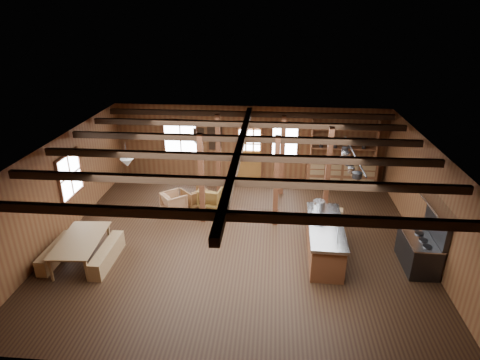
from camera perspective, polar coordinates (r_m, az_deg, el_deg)
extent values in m
cube|color=black|center=(11.49, -0.14, -8.55)|extent=(10.00, 9.00, 0.02)
cube|color=black|center=(10.28, -0.15, 4.90)|extent=(10.00, 9.00, 0.02)
cube|color=#5A2F19|center=(12.27, -24.14, -1.14)|extent=(0.02, 9.00, 2.80)
cube|color=#5A2F19|center=(11.55, 25.50, -2.91)|extent=(0.02, 9.00, 2.80)
cube|color=#5A2F19|center=(14.99, 1.38, 5.26)|extent=(10.00, 0.02, 2.80)
cube|color=#5A2F19|center=(7.05, -3.55, -18.22)|extent=(10.00, 0.02, 2.80)
cube|color=black|center=(7.13, -2.65, -5.06)|extent=(9.80, 0.12, 0.18)
cube|color=black|center=(8.47, -1.35, -0.23)|extent=(9.80, 0.12, 0.18)
cube|color=black|center=(9.85, -0.41, 3.26)|extent=(9.80, 0.12, 0.18)
cube|color=black|center=(11.27, 0.30, 5.89)|extent=(9.80, 0.12, 0.18)
cube|color=black|center=(12.70, 0.85, 7.92)|extent=(9.80, 0.12, 0.18)
cube|color=black|center=(13.95, 1.24, 9.35)|extent=(9.80, 0.12, 0.18)
cube|color=black|center=(10.32, -0.15, 4.22)|extent=(0.18, 8.82, 0.18)
cube|color=#4B2715|center=(11.87, -5.50, 0.11)|extent=(0.15, 0.15, 2.80)
cube|color=#4B2715|center=(13.86, -3.10, 3.68)|extent=(0.15, 0.15, 2.80)
cube|color=#4B2715|center=(11.69, 5.18, -0.26)|extent=(0.15, 0.15, 2.80)
cube|color=#4B2715|center=(13.73, 6.04, 3.39)|extent=(0.15, 0.15, 2.80)
cube|color=#4B2715|center=(12.73, 12.41, 1.30)|extent=(0.15, 0.15, 2.80)
cube|color=brown|center=(15.22, 1.34, 2.15)|extent=(0.90, 0.06, 1.10)
cube|color=#4B2715|center=(15.08, -0.47, 3.97)|extent=(0.06, 0.08, 2.10)
cube|color=#4B2715|center=(15.03, 3.18, 3.86)|extent=(0.06, 0.08, 2.10)
cube|color=#4B2715|center=(14.73, 1.39, 7.85)|extent=(1.02, 0.08, 0.06)
cube|color=white|center=(14.89, 1.37, 5.73)|extent=(0.84, 0.02, 0.90)
cube|color=white|center=(15.26, -8.47, 6.12)|extent=(1.20, 0.02, 1.20)
cube|color=#4B2715|center=(15.26, -8.47, 6.12)|extent=(1.32, 0.06, 1.32)
cube|color=white|center=(14.86, 6.41, 5.76)|extent=(0.90, 0.02, 1.20)
cube|color=#4B2715|center=(14.86, 6.41, 5.76)|extent=(1.02, 0.06, 1.32)
cube|color=white|center=(12.58, -23.06, 0.62)|extent=(0.02, 1.20, 1.20)
cube|color=#4B2715|center=(12.58, -23.06, 0.62)|extent=(0.14, 1.24, 1.32)
cube|color=silver|center=(14.96, -3.63, 6.78)|extent=(0.50, 0.03, 0.40)
cube|color=black|center=(14.95, -3.63, 6.77)|extent=(0.55, 0.02, 0.45)
cube|color=silver|center=(15.08, -5.89, 6.45)|extent=(0.35, 0.03, 0.45)
cube|color=black|center=(15.07, -5.89, 6.44)|extent=(0.40, 0.02, 0.50)
cube|color=silver|center=(15.11, -3.58, 4.96)|extent=(0.40, 0.03, 0.30)
cube|color=black|center=(15.10, -3.58, 4.95)|extent=(0.45, 0.02, 0.35)
cube|color=brown|center=(15.22, 14.16, 0.99)|extent=(2.50, 0.55, 0.90)
cube|color=olive|center=(15.03, 14.35, 2.65)|extent=(2.55, 0.60, 0.06)
cube|color=brown|center=(14.94, 14.48, 4.43)|extent=(2.30, 0.35, 0.04)
cube|color=brown|center=(14.83, 14.62, 5.71)|extent=(2.30, 0.35, 0.04)
cube|color=brown|center=(14.73, 14.76, 7.00)|extent=(2.30, 0.35, 0.04)
cube|color=brown|center=(14.68, 10.18, 5.92)|extent=(0.04, 0.35, 1.40)
cube|color=brown|center=(15.07, 18.95, 5.47)|extent=(0.04, 0.35, 1.40)
cylinder|color=#2C2C2E|center=(11.02, -15.92, 3.98)|extent=(0.02, 0.02, 0.45)
cone|color=silver|center=(11.13, -15.74, 2.41)|extent=(0.36, 0.36, 0.22)
cylinder|color=#2C2C2E|center=(12.45, -6.27, 6.96)|extent=(0.02, 0.02, 0.45)
cone|color=silver|center=(12.54, -6.21, 5.53)|extent=(0.36, 0.36, 0.22)
cylinder|color=#2C2C2E|center=(10.82, 15.99, 3.48)|extent=(0.04, 3.00, 0.04)
cylinder|color=#2C2C2E|center=(9.64, 17.50, 0.09)|extent=(0.01, 0.01, 0.23)
cylinder|color=silver|center=(9.71, 17.37, -0.91)|extent=(0.24, 0.24, 0.14)
cylinder|color=#2C2C2E|center=(10.10, 16.42, 1.47)|extent=(0.01, 0.01, 0.17)
cylinder|color=#2C2C2E|center=(10.15, 16.32, 0.66)|extent=(0.24, 0.24, 0.14)
cylinder|color=#2C2C2E|center=(10.60, 15.64, 2.35)|extent=(0.01, 0.01, 0.26)
cylinder|color=silver|center=(10.67, 15.53, 1.36)|extent=(0.18, 0.18, 0.14)
cylinder|color=#2C2C2E|center=(11.10, 15.43, 3.37)|extent=(0.01, 0.01, 0.25)
cylinder|color=#2C2C2E|center=(11.17, 15.32, 2.43)|extent=(0.26, 0.26, 0.14)
cylinder|color=#2C2C2E|center=(11.60, 14.96, 4.34)|extent=(0.01, 0.01, 0.22)
cylinder|color=silver|center=(11.66, 14.86, 3.49)|extent=(0.25, 0.25, 0.14)
cylinder|color=#2C2C2E|center=(12.12, 14.79, 5.08)|extent=(0.01, 0.01, 0.26)
cylinder|color=#2C2C2E|center=(12.18, 14.70, 4.19)|extent=(0.19, 0.19, 0.14)
cube|color=brown|center=(10.83, 11.92, -8.57)|extent=(0.87, 2.42, 0.86)
cube|color=silver|center=(10.59, 12.13, -6.41)|extent=(0.96, 2.53, 0.08)
cylinder|color=#2C2C2E|center=(10.08, 12.51, -8.10)|extent=(0.44, 0.44, 0.06)
cylinder|color=silver|center=(10.03, 13.72, -7.39)|extent=(0.03, 0.03, 0.30)
cube|color=olive|center=(12.69, 13.47, -4.86)|extent=(0.51, 0.40, 0.40)
cube|color=#2C2C2E|center=(11.17, 24.00, -9.36)|extent=(0.72, 1.35, 0.81)
cube|color=silver|center=(10.97, 24.36, -7.49)|extent=(0.74, 1.37, 0.04)
cube|color=#2C2C2E|center=(10.86, 26.37, -5.29)|extent=(0.12, 1.35, 0.90)
cube|color=silver|center=(10.62, 26.20, -3.16)|extent=(0.40, 1.44, 0.05)
imported|color=olive|center=(11.20, -21.39, -9.29)|extent=(1.17, 1.93, 0.65)
cube|color=olive|center=(11.59, -24.68, -9.36)|extent=(0.29, 1.55, 0.43)
cube|color=olive|center=(11.00, -18.34, -10.05)|extent=(0.31, 1.66, 0.46)
imported|color=brown|center=(13.31, -6.52, -2.38)|extent=(0.96, 0.97, 0.63)
imported|color=brown|center=(13.21, -4.21, -2.39)|extent=(0.82, 0.84, 0.67)
imported|color=#936642|center=(13.05, -9.38, -3.10)|extent=(0.97, 0.97, 0.63)
cylinder|color=silver|center=(11.37, 11.19, -3.36)|extent=(0.32, 0.32, 0.19)
imported|color=silver|center=(10.58, 11.19, -5.91)|extent=(0.27, 0.27, 0.06)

